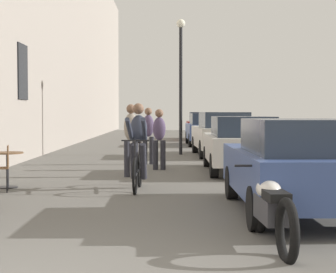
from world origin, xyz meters
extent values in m
cube|color=black|center=(-3.18, 12.57, 2.77)|extent=(0.04, 1.10, 1.70)
cylinder|color=black|center=(-2.01, 6.69, 0.01)|extent=(0.40, 0.40, 0.02)
cylinder|color=black|center=(-2.01, 6.69, 0.36)|extent=(0.05, 0.05, 0.67)
cylinder|color=brown|center=(-2.01, 6.69, 0.71)|extent=(0.64, 0.64, 0.02)
cylinder|color=black|center=(-1.82, 5.96, 0.23)|extent=(0.02, 0.02, 0.45)
cylinder|color=black|center=(-1.89, 6.27, 0.23)|extent=(0.02, 0.02, 0.45)
cube|color=brown|center=(-1.84, 6.12, 0.68)|extent=(0.10, 0.34, 0.42)
torus|color=black|center=(0.62, 5.80, 0.33)|extent=(0.08, 0.71, 0.71)
torus|color=black|center=(0.66, 6.85, 0.33)|extent=(0.08, 0.71, 0.71)
cylinder|color=black|center=(0.66, 6.76, 0.61)|extent=(0.04, 0.22, 0.58)
cylinder|color=black|center=(0.64, 6.26, 0.95)|extent=(0.07, 0.83, 0.14)
cylinder|color=black|center=(0.62, 5.83, 0.67)|extent=(0.04, 0.09, 0.67)
cylinder|color=black|center=(0.64, 6.35, 0.37)|extent=(0.07, 1.00, 0.12)
cylinder|color=black|center=(0.62, 5.85, 1.00)|extent=(0.52, 0.05, 0.03)
ellipsoid|color=black|center=(0.66, 6.67, 0.93)|extent=(0.12, 0.24, 0.06)
ellipsoid|color=#2D3342|center=(0.65, 6.59, 1.21)|extent=(0.35, 0.36, 0.59)
sphere|color=brown|center=(0.65, 6.55, 1.60)|extent=(0.22, 0.22, 0.22)
cylinder|color=#26262D|center=(0.75, 6.51, 0.55)|extent=(0.15, 0.40, 0.75)
cylinder|color=#26262D|center=(0.55, 6.52, 0.55)|extent=(0.15, 0.40, 0.75)
cylinder|color=#2D3342|center=(0.78, 6.20, 1.20)|extent=(0.10, 0.75, 0.48)
cylinder|color=#2D3342|center=(0.50, 6.21, 1.20)|extent=(0.13, 0.75, 0.48)
cylinder|color=#26262D|center=(0.48, 8.61, 0.42)|extent=(0.14, 0.14, 0.84)
cylinder|color=#26262D|center=(0.28, 8.57, 0.42)|extent=(0.14, 0.14, 0.84)
ellipsoid|color=gray|center=(0.38, 8.59, 1.18)|extent=(0.38, 0.30, 0.67)
sphere|color=brown|center=(0.38, 8.59, 1.61)|extent=(0.22, 0.22, 0.22)
cylinder|color=#26262D|center=(0.93, 10.20, 0.39)|extent=(0.14, 0.14, 0.79)
cylinder|color=#26262D|center=(1.13, 10.20, 0.39)|extent=(0.14, 0.14, 0.79)
ellipsoid|color=#4C3D5B|center=(1.03, 10.20, 1.10)|extent=(0.34, 0.24, 0.62)
sphere|color=brown|center=(1.03, 10.20, 1.51)|extent=(0.22, 0.22, 0.22)
cylinder|color=#26262D|center=(0.79, 11.79, 0.41)|extent=(0.14, 0.14, 0.81)
cylinder|color=#26262D|center=(0.59, 11.79, 0.41)|extent=(0.14, 0.14, 0.81)
ellipsoid|color=#4C3D5B|center=(0.69, 11.79, 1.14)|extent=(0.34, 0.24, 0.65)
sphere|color=brown|center=(0.69, 11.79, 1.56)|extent=(0.22, 0.22, 0.22)
cylinder|color=black|center=(1.75, 15.64, 2.30)|extent=(0.12, 0.12, 4.60)
sphere|color=silver|center=(1.75, 15.64, 4.74)|extent=(0.32, 0.32, 0.32)
cube|color=#384C84|center=(3.12, 3.87, 0.62)|extent=(1.67, 4.02, 0.65)
cube|color=#283342|center=(3.12, 3.39, 1.19)|extent=(1.40, 2.17, 0.49)
cylinder|color=black|center=(2.36, 5.20, 0.29)|extent=(0.19, 0.58, 0.58)
cylinder|color=black|center=(3.88, 5.20, 0.29)|extent=(0.19, 0.58, 0.58)
cylinder|color=black|center=(2.36, 2.55, 0.29)|extent=(0.19, 0.58, 0.58)
cube|color=beige|center=(3.11, 9.66, 0.62)|extent=(1.72, 4.04, 0.65)
cube|color=#283342|center=(3.10, 9.18, 1.19)|extent=(1.43, 2.19, 0.49)
cylinder|color=black|center=(2.37, 11.00, 0.29)|extent=(0.20, 0.58, 0.58)
cylinder|color=black|center=(3.88, 10.98, 0.29)|extent=(0.20, 0.58, 0.58)
cylinder|color=black|center=(2.33, 8.35, 0.29)|extent=(0.20, 0.58, 0.58)
cylinder|color=black|center=(3.84, 8.33, 0.29)|extent=(0.20, 0.58, 0.58)
cube|color=beige|center=(3.18, 15.11, 0.66)|extent=(1.92, 4.37, 0.70)
cube|color=#283342|center=(3.20, 14.59, 1.28)|extent=(1.57, 2.38, 0.52)
cylinder|color=black|center=(2.33, 16.51, 0.31)|extent=(0.22, 0.63, 0.62)
cylinder|color=black|center=(3.95, 16.56, 0.31)|extent=(0.22, 0.63, 0.62)
cylinder|color=black|center=(2.41, 13.66, 0.31)|extent=(0.22, 0.63, 0.62)
cylinder|color=black|center=(4.04, 13.71, 0.31)|extent=(0.22, 0.63, 0.62)
cube|color=#384C84|center=(3.10, 21.48, 0.64)|extent=(1.78, 4.21, 0.68)
cube|color=#283342|center=(3.11, 20.97, 1.24)|extent=(1.48, 2.28, 0.51)
cylinder|color=black|center=(2.30, 22.85, 0.30)|extent=(0.20, 0.61, 0.60)
cylinder|color=black|center=(3.88, 22.87, 0.30)|extent=(0.20, 0.61, 0.60)
cylinder|color=black|center=(2.33, 20.09, 0.30)|extent=(0.20, 0.61, 0.60)
cylinder|color=black|center=(3.91, 20.10, 0.30)|extent=(0.20, 0.61, 0.60)
cube|color=maroon|center=(3.33, 26.89, 0.67)|extent=(1.89, 4.40, 0.71)
cube|color=#283342|center=(3.32, 26.37, 1.29)|extent=(1.56, 2.38, 0.53)
cylinder|color=black|center=(2.53, 28.35, 0.31)|extent=(0.21, 0.63, 0.63)
cylinder|color=black|center=(4.17, 28.31, 0.31)|extent=(0.21, 0.63, 0.63)
cylinder|color=black|center=(2.48, 25.47, 0.31)|extent=(0.21, 0.63, 0.63)
cylinder|color=black|center=(4.12, 25.43, 0.31)|extent=(0.21, 0.63, 0.63)
torus|color=black|center=(2.37, 2.56, 0.30)|extent=(0.12, 0.69, 0.69)
torus|color=black|center=(2.44, 1.11, 0.30)|extent=(0.13, 0.70, 0.70)
cube|color=#333338|center=(2.41, 1.84, 0.40)|extent=(0.28, 0.77, 0.28)
ellipsoid|color=beige|center=(2.40, 1.94, 0.62)|extent=(0.30, 0.53, 0.24)
cube|color=black|center=(2.42, 1.56, 0.60)|extent=(0.26, 0.45, 0.10)
cylinder|color=black|center=(2.38, 2.46, 0.85)|extent=(0.62, 0.06, 0.03)
camera|label=1|loc=(1.19, -4.55, 1.52)|focal=59.46mm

